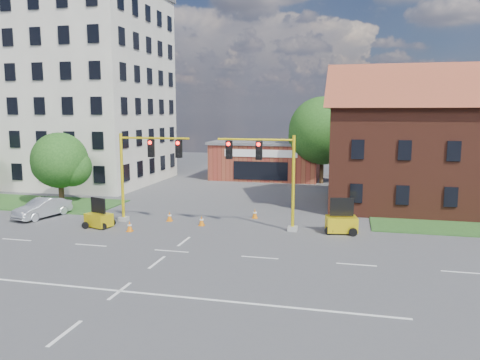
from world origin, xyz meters
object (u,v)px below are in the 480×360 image
Objects in this scene: trailer_west at (99,218)px; trailer_east at (341,222)px; pickup_white at (363,204)px; signal_mast_west at (143,167)px; signal_mast_east at (268,170)px.

trailer_east is at bearing 28.03° from trailer_west.
trailer_west is at bearing 134.42° from pickup_white.
signal_mast_east is (8.71, 0.00, 0.00)m from signal_mast_west.
signal_mast_west is at bearing 60.42° from trailer_west.
signal_mast_west reaches higher than pickup_white.
signal_mast_west reaches higher than trailer_west.
trailer_west reaches higher than pickup_white.
signal_mast_east is 3.16× the size of trailer_west.
signal_mast_west is 8.71m from signal_mast_east.
trailer_east is (4.73, 0.23, -3.24)m from signal_mast_east.
trailer_east reaches higher than trailer_west.
trailer_west is at bearing -169.56° from signal_mast_east.
signal_mast_west is 16.67m from pickup_white.
pickup_white is at bearing 46.89° from trailer_west.
signal_mast_east reaches higher than pickup_white.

